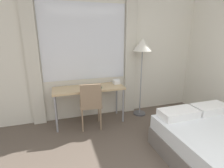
{
  "coord_description": "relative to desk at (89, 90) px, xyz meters",
  "views": [
    {
      "loc": [
        -1.06,
        -0.64,
        1.79
      ],
      "look_at": [
        -0.15,
        2.23,
        0.9
      ],
      "focal_mm": 28.0,
      "sensor_mm": 36.0,
      "label": 1
    }
  ],
  "objects": [
    {
      "name": "telephone",
      "position": [
        0.6,
        0.08,
        0.11
      ],
      "size": [
        0.14,
        0.14,
        0.1
      ],
      "color": "white",
      "rests_on": "desk"
    },
    {
      "name": "book",
      "position": [
        0.1,
        -0.04,
        0.08
      ],
      "size": [
        0.29,
        0.22,
        0.02
      ],
      "rotation": [
        0.0,
        0.0,
        0.13
      ],
      "color": "#33664C",
      "rests_on": "desk"
    },
    {
      "name": "wall_back_with_window",
      "position": [
        0.44,
        0.32,
        0.67
      ],
      "size": [
        5.09,
        0.13,
        2.7
      ],
      "color": "silver",
      "rests_on": "ground_plane"
    },
    {
      "name": "desk",
      "position": [
        0.0,
        0.0,
        0.0
      ],
      "size": [
        1.39,
        0.49,
        0.75
      ],
      "color": "tan",
      "rests_on": "ground_plane"
    },
    {
      "name": "standing_lamp",
      "position": [
        1.15,
        0.02,
        0.77
      ],
      "size": [
        0.39,
        0.39,
        1.69
      ],
      "color": "#4C4C51",
      "rests_on": "ground_plane"
    },
    {
      "name": "desk_chair",
      "position": [
        -0.02,
        -0.25,
        -0.15
      ],
      "size": [
        0.44,
        0.44,
        0.92
      ],
      "rotation": [
        0.0,
        0.0,
        -0.12
      ],
      "color": "#8C7259",
      "rests_on": "ground_plane"
    }
  ]
}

